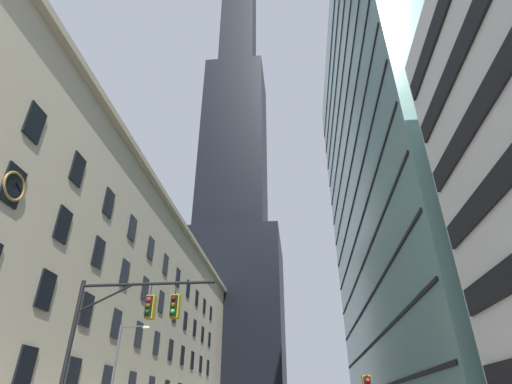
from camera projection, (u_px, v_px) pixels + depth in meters
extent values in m
cube|color=#BCAF93|center=(100.00, 310.00, 44.28)|extent=(15.02, 71.13, 24.12)
cube|color=tan|center=(177.00, 216.00, 49.15)|extent=(0.70, 71.13, 0.60)
cube|color=black|center=(25.00, 368.00, 20.95)|extent=(0.14, 1.40, 2.20)
cube|color=black|center=(73.00, 376.00, 25.28)|extent=(0.14, 1.40, 2.20)
cube|color=black|center=(106.00, 382.00, 29.62)|extent=(0.14, 1.40, 2.20)
cube|color=black|center=(46.00, 290.00, 23.02)|extent=(0.14, 1.40, 2.20)
cube|color=black|center=(86.00, 310.00, 27.35)|extent=(0.14, 1.40, 2.20)
cube|color=black|center=(116.00, 324.00, 31.68)|extent=(0.14, 1.40, 2.20)
cube|color=black|center=(139.00, 335.00, 36.01)|extent=(0.14, 1.40, 2.20)
cube|color=black|center=(156.00, 343.00, 40.34)|extent=(0.14, 1.40, 2.20)
cube|color=black|center=(171.00, 350.00, 44.67)|extent=(0.14, 1.40, 2.20)
cube|color=black|center=(182.00, 356.00, 49.01)|extent=(0.14, 1.40, 2.20)
cube|color=black|center=(192.00, 360.00, 53.34)|extent=(0.14, 1.40, 2.20)
cube|color=black|center=(201.00, 364.00, 57.67)|extent=(0.14, 1.40, 2.20)
cube|color=black|center=(208.00, 368.00, 62.00)|extent=(0.14, 1.40, 2.20)
cube|color=black|center=(13.00, 185.00, 20.75)|extent=(0.14, 1.40, 2.20)
cube|color=black|center=(63.00, 225.00, 25.08)|extent=(0.14, 1.40, 2.20)
cube|color=black|center=(98.00, 252.00, 29.41)|extent=(0.14, 1.40, 2.20)
cube|color=black|center=(125.00, 273.00, 33.74)|extent=(0.14, 1.40, 2.20)
cube|color=black|center=(145.00, 289.00, 38.07)|extent=(0.14, 1.40, 2.20)
cube|color=black|center=(161.00, 302.00, 42.40)|extent=(0.14, 1.40, 2.20)
cube|color=black|center=(174.00, 312.00, 46.74)|extent=(0.14, 1.40, 2.20)
cube|color=black|center=(185.00, 321.00, 51.07)|extent=(0.14, 1.40, 2.20)
cube|color=black|center=(195.00, 328.00, 55.40)|extent=(0.14, 1.40, 2.20)
cube|color=black|center=(203.00, 334.00, 59.73)|extent=(0.14, 1.40, 2.20)
cube|color=black|center=(209.00, 340.00, 64.06)|extent=(0.14, 1.40, 2.20)
cube|color=black|center=(35.00, 123.00, 22.81)|extent=(0.14, 1.40, 2.20)
cube|color=black|center=(78.00, 169.00, 27.14)|extent=(0.14, 1.40, 2.20)
cube|color=black|center=(109.00, 203.00, 31.47)|extent=(0.14, 1.40, 2.20)
cube|color=black|center=(132.00, 228.00, 35.80)|extent=(0.14, 1.40, 2.20)
cube|color=black|center=(151.00, 248.00, 40.14)|extent=(0.14, 1.40, 2.20)
cube|color=black|center=(166.00, 264.00, 44.47)|extent=(0.14, 1.40, 2.20)
cube|color=black|center=(178.00, 278.00, 48.80)|extent=(0.14, 1.40, 2.20)
cube|color=black|center=(188.00, 289.00, 53.13)|extent=(0.14, 1.40, 2.20)
cube|color=black|center=(197.00, 298.00, 57.46)|extent=(0.14, 1.40, 2.20)
cube|color=black|center=(204.00, 306.00, 61.79)|extent=(0.14, 1.40, 2.20)
cube|color=black|center=(211.00, 313.00, 66.12)|extent=(0.14, 1.40, 2.20)
torus|color=olive|center=(14.00, 186.00, 20.76)|extent=(0.15, 1.63, 1.63)
cylinder|color=silver|center=(14.00, 186.00, 20.76)|extent=(0.05, 1.41, 1.41)
cube|color=black|center=(15.00, 183.00, 20.78)|extent=(0.03, 0.23, 0.42)
cube|color=black|center=(19.00, 186.00, 21.05)|extent=(0.03, 0.57, 0.36)
cube|color=black|center=(229.00, 324.00, 87.61)|extent=(23.94, 23.94, 38.47)
cube|color=black|center=(235.00, 151.00, 110.80)|extent=(16.76, 16.76, 55.96)
cube|color=black|center=(240.00, 8.00, 141.72)|extent=(10.77, 10.77, 69.95)
cube|color=black|center=(510.00, 169.00, 13.08)|extent=(0.16, 11.97, 1.10)
cube|color=black|center=(484.00, 100.00, 14.55)|extent=(0.16, 11.97, 1.10)
cube|color=black|center=(463.00, 45.00, 16.03)|extent=(0.16, 11.97, 1.10)
cube|color=gray|center=(423.00, 168.00, 49.56)|extent=(18.60, 46.74, 57.71)
cube|color=black|center=(371.00, 345.00, 40.17)|extent=(0.12, 45.74, 0.24)
cube|color=black|center=(366.00, 305.00, 42.13)|extent=(0.12, 45.74, 0.24)
cube|color=black|center=(361.00, 269.00, 44.10)|extent=(0.12, 45.74, 0.24)
cube|color=black|center=(357.00, 236.00, 46.06)|extent=(0.12, 45.74, 0.24)
cube|color=black|center=(353.00, 206.00, 48.03)|extent=(0.12, 45.74, 0.24)
cube|color=black|center=(349.00, 178.00, 49.99)|extent=(0.12, 45.74, 0.24)
cube|color=black|center=(345.00, 152.00, 51.96)|extent=(0.12, 45.74, 0.24)
cube|color=black|center=(342.00, 128.00, 53.92)|extent=(0.12, 45.74, 0.24)
cube|color=black|center=(339.00, 106.00, 55.88)|extent=(0.12, 45.74, 0.24)
cube|color=black|center=(336.00, 85.00, 57.85)|extent=(0.12, 45.74, 0.24)
cube|color=black|center=(333.00, 66.00, 59.81)|extent=(0.12, 45.74, 0.24)
cube|color=black|center=(331.00, 48.00, 61.78)|extent=(0.12, 45.74, 0.24)
cylinder|color=black|center=(66.00, 363.00, 17.15)|extent=(0.20, 0.20, 7.32)
cylinder|color=black|center=(148.00, 284.00, 18.54)|extent=(6.41, 0.14, 0.14)
cylinder|color=black|center=(106.00, 298.00, 18.42)|extent=(2.64, 0.10, 1.35)
cylinder|color=black|center=(151.00, 290.00, 18.37)|extent=(0.04, 0.04, 0.60)
cube|color=black|center=(149.00, 306.00, 18.00)|extent=(0.30, 0.30, 0.90)
cube|color=olive|center=(150.00, 307.00, 18.15)|extent=(0.40, 0.40, 1.04)
sphere|color=red|center=(149.00, 299.00, 18.00)|extent=(0.20, 0.20, 0.20)
sphere|color=#4B3A08|center=(148.00, 306.00, 17.86)|extent=(0.20, 0.20, 0.20)
sphere|color=#083D10|center=(147.00, 312.00, 17.72)|extent=(0.20, 0.20, 0.20)
cylinder|color=black|center=(176.00, 289.00, 18.26)|extent=(0.04, 0.04, 0.60)
cube|color=black|center=(174.00, 306.00, 17.89)|extent=(0.30, 0.30, 0.90)
cube|color=olive|center=(175.00, 307.00, 18.04)|extent=(0.40, 0.40, 1.04)
sphere|color=#450808|center=(174.00, 299.00, 17.89)|extent=(0.20, 0.20, 0.20)
sphere|color=#4B3A08|center=(173.00, 305.00, 17.75)|extent=(0.20, 0.20, 0.20)
sphere|color=green|center=(173.00, 311.00, 17.62)|extent=(0.20, 0.20, 0.20)
sphere|color=red|center=(368.00, 380.00, 17.93)|extent=(0.20, 0.20, 0.20)
cylinder|color=#47474C|center=(112.00, 381.00, 27.10)|extent=(0.18, 0.18, 7.45)
cylinder|color=#47474C|center=(134.00, 326.00, 28.77)|extent=(1.91, 0.10, 0.10)
ellipsoid|color=#EFE5C6|center=(146.00, 328.00, 28.63)|extent=(0.56, 0.32, 0.24)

